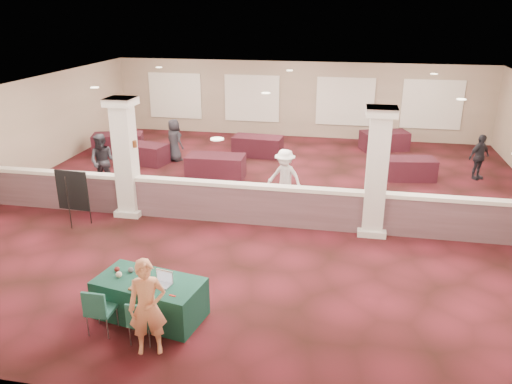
% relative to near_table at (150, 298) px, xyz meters
% --- Properties ---
extents(ground, '(16.00, 16.00, 0.00)m').
position_rel_near_table_xyz_m(ground, '(1.09, 5.96, -0.37)').
color(ground, '#4E131B').
rests_on(ground, ground).
extents(wall_back, '(16.00, 0.04, 3.20)m').
position_rel_near_table_xyz_m(wall_back, '(1.09, 13.96, 1.23)').
color(wall_back, gray).
rests_on(wall_back, ground).
extents(wall_front, '(16.00, 0.04, 3.20)m').
position_rel_near_table_xyz_m(wall_front, '(1.09, -2.04, 1.23)').
color(wall_front, gray).
rests_on(wall_front, ground).
extents(wall_left, '(0.04, 16.00, 3.20)m').
position_rel_near_table_xyz_m(wall_left, '(-6.91, 5.96, 1.23)').
color(wall_left, gray).
rests_on(wall_left, ground).
extents(ceiling, '(16.00, 16.00, 0.02)m').
position_rel_near_table_xyz_m(ceiling, '(1.09, 5.96, 2.83)').
color(ceiling, silver).
rests_on(ceiling, wall_back).
extents(partition_wall, '(15.60, 0.28, 1.10)m').
position_rel_near_table_xyz_m(partition_wall, '(1.09, 4.46, 0.19)').
color(partition_wall, '#54393D').
rests_on(partition_wall, ground).
extents(column_left, '(0.72, 0.72, 3.20)m').
position_rel_near_table_xyz_m(column_left, '(-2.41, 4.46, 1.26)').
color(column_left, silver).
rests_on(column_left, ground).
extents(column_right, '(0.72, 0.72, 3.20)m').
position_rel_near_table_xyz_m(column_right, '(4.09, 4.46, 1.26)').
color(column_right, silver).
rests_on(column_right, ground).
extents(sconce_left, '(0.12, 0.12, 0.18)m').
position_rel_near_table_xyz_m(sconce_left, '(-2.69, 4.46, 1.63)').
color(sconce_left, brown).
rests_on(sconce_left, column_left).
extents(sconce_right, '(0.12, 0.12, 0.18)m').
position_rel_near_table_xyz_m(sconce_right, '(-2.13, 4.46, 1.63)').
color(sconce_right, brown).
rests_on(sconce_right, column_left).
extents(near_table, '(2.09, 1.32, 0.75)m').
position_rel_near_table_xyz_m(near_table, '(0.00, 0.00, 0.00)').
color(near_table, '#0F392D').
rests_on(near_table, ground).
extents(conf_chair_main, '(0.43, 0.43, 0.82)m').
position_rel_near_table_xyz_m(conf_chair_main, '(0.16, -0.79, 0.11)').
color(conf_chair_main, '#1F5B50').
rests_on(conf_chair_main, ground).
extents(conf_chair_side, '(0.45, 0.46, 0.90)m').
position_rel_near_table_xyz_m(conf_chair_side, '(-0.65, -0.69, 0.16)').
color(conf_chair_side, '#1F5B50').
rests_on(conf_chair_side, ground).
extents(easel_board, '(0.88, 0.46, 1.50)m').
position_rel_near_table_xyz_m(easel_board, '(-3.48, 3.47, 0.58)').
color(easel_board, black).
rests_on(easel_board, ground).
extents(woman, '(0.70, 0.57, 1.69)m').
position_rel_near_table_xyz_m(woman, '(0.38, -0.95, 0.47)').
color(woman, '#E97E65').
rests_on(woman, ground).
extents(far_table_front_left, '(1.89, 1.21, 0.71)m').
position_rel_near_table_xyz_m(far_table_front_left, '(-3.94, 8.96, -0.02)').
color(far_table_front_left, black).
rests_on(far_table_front_left, ground).
extents(far_table_front_center, '(1.93, 1.01, 0.77)m').
position_rel_near_table_xyz_m(far_table_front_center, '(-0.91, 7.87, 0.01)').
color(far_table_front_center, black).
rests_on(far_table_front_center, ground).
extents(far_table_front_right, '(1.85, 1.13, 0.70)m').
position_rel_near_table_xyz_m(far_table_front_right, '(5.34, 8.96, -0.02)').
color(far_table_front_right, black).
rests_on(far_table_front_right, ground).
extents(far_table_back_left, '(2.06, 1.45, 0.76)m').
position_rel_near_table_xyz_m(far_table_back_left, '(-5.41, 10.02, 0.00)').
color(far_table_back_left, black).
rests_on(far_table_back_left, ground).
extents(far_table_back_center, '(1.89, 1.03, 0.74)m').
position_rel_near_table_xyz_m(far_table_back_center, '(-0.03, 10.70, -0.00)').
color(far_table_back_center, black).
rests_on(far_table_back_center, ground).
extents(far_table_back_right, '(2.01, 1.45, 0.73)m').
position_rel_near_table_xyz_m(far_table_back_right, '(4.74, 12.46, -0.01)').
color(far_table_back_right, black).
rests_on(far_table_back_right, ground).
extents(attendee_a, '(0.89, 0.57, 1.74)m').
position_rel_near_table_xyz_m(attendee_a, '(-4.04, 6.21, 0.50)').
color(attendee_a, black).
rests_on(attendee_a, ground).
extents(attendee_b, '(1.15, 0.79, 1.64)m').
position_rel_near_table_xyz_m(attendee_b, '(1.65, 5.96, 0.44)').
color(attendee_b, white).
rests_on(attendee_b, ground).
extents(attendee_c, '(0.95, 0.87, 1.50)m').
position_rel_near_table_xyz_m(attendee_c, '(7.59, 9.41, 0.38)').
color(attendee_c, black).
rests_on(attendee_c, ground).
extents(attendee_d, '(0.87, 0.76, 1.55)m').
position_rel_near_table_xyz_m(attendee_d, '(-2.90, 9.46, 0.40)').
color(attendee_d, black).
rests_on(attendee_d, ground).
extents(laptop_base, '(0.38, 0.29, 0.02)m').
position_rel_near_table_xyz_m(laptop_base, '(0.29, -0.11, 0.38)').
color(laptop_base, silver).
rests_on(laptop_base, near_table).
extents(laptop_screen, '(0.33, 0.07, 0.23)m').
position_rel_near_table_xyz_m(laptop_screen, '(0.31, 0.01, 0.50)').
color(laptop_screen, silver).
rests_on(laptop_screen, near_table).
extents(screen_glow, '(0.30, 0.06, 0.19)m').
position_rel_near_table_xyz_m(screen_glow, '(0.31, 0.00, 0.49)').
color(screen_glow, silver).
rests_on(screen_glow, near_table).
extents(knitting, '(0.46, 0.38, 0.03)m').
position_rel_near_table_xyz_m(knitting, '(0.00, -0.26, 0.39)').
color(knitting, '#BD601E').
rests_on(knitting, near_table).
extents(yarn_cream, '(0.11, 0.11, 0.11)m').
position_rel_near_table_xyz_m(yarn_cream, '(-0.57, 0.00, 0.43)').
color(yarn_cream, beige).
rests_on(yarn_cream, near_table).
extents(yarn_red, '(0.10, 0.10, 0.10)m').
position_rel_near_table_xyz_m(yarn_red, '(-0.69, 0.18, 0.42)').
color(yarn_red, maroon).
rests_on(yarn_red, near_table).
extents(yarn_grey, '(0.11, 0.11, 0.11)m').
position_rel_near_table_xyz_m(yarn_grey, '(-0.43, 0.21, 0.43)').
color(yarn_grey, '#4A4B4F').
rests_on(yarn_grey, near_table).
extents(scissors, '(0.13, 0.05, 0.01)m').
position_rel_near_table_xyz_m(scissors, '(0.60, -0.41, 0.38)').
color(scissors, red).
rests_on(scissors, near_table).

